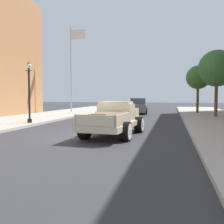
# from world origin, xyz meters

# --- Properties ---
(ground_plane) EXTENTS (140.00, 140.00, 0.00)m
(ground_plane) POSITION_xyz_m (0.00, 0.00, 0.00)
(ground_plane) COLOR #333338
(hotrod_truck_cream) EXTENTS (2.44, 5.03, 1.58)m
(hotrod_truck_cream) POSITION_xyz_m (1.10, 0.52, 0.75)
(hotrod_truck_cream) COLOR beige
(hotrod_truck_cream) RESTS_ON ground
(car_background_grey) EXTENTS (2.12, 4.42, 1.65)m
(car_background_grey) POSITION_xyz_m (0.24, 15.78, 0.77)
(car_background_grey) COLOR slate
(car_background_grey) RESTS_ON ground
(street_lamp_near) EXTENTS (0.50, 0.32, 3.85)m
(street_lamp_near) POSITION_xyz_m (-5.12, 3.34, 2.39)
(street_lamp_near) COLOR black
(street_lamp_near) RESTS_ON sidewalk_left
(flagpole) EXTENTS (1.74, 0.16, 9.16)m
(flagpole) POSITION_xyz_m (-6.83, 15.08, 5.77)
(flagpole) COLOR #B2B2B7
(flagpole) RESTS_ON sidewalk_left
(street_tree_second) EXTENTS (3.04, 3.04, 5.53)m
(street_tree_second) POSITION_xyz_m (7.30, 11.58, 4.14)
(street_tree_second) COLOR brown
(street_tree_second) RESTS_ON sidewalk_right
(street_tree_third) EXTENTS (2.43, 2.43, 4.86)m
(street_tree_third) POSITION_xyz_m (6.30, 16.52, 3.77)
(street_tree_third) COLOR brown
(street_tree_third) RESTS_ON sidewalk_right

